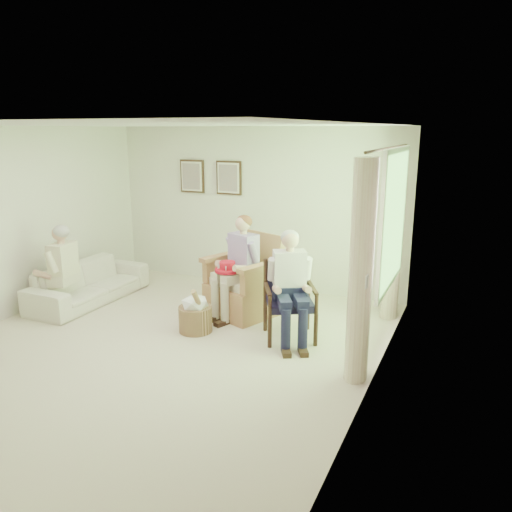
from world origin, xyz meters
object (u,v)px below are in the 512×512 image
at_px(wood_armchair, 292,297).
at_px(person_wicker, 240,259).
at_px(red_hat, 227,268).
at_px(sofa, 89,283).
at_px(person_dark, 288,279).
at_px(hatbox, 195,313).
at_px(person_sofa, 59,265).
at_px(wicker_armchair, 245,289).

distance_m(wood_armchair, person_wicker, 1.01).
bearing_deg(red_hat, sofa, -175.32).
distance_m(person_dark, hatbox, 1.32).
distance_m(person_wicker, person_sofa, 2.55).
xyz_separation_m(person_sofa, red_hat, (2.28, 0.74, 0.04)).
distance_m(red_hat, hatbox, 0.76).
bearing_deg(wicker_armchair, person_wicker, -68.92).
distance_m(person_sofa, hatbox, 2.15).
distance_m(sofa, hatbox, 2.12).
bearing_deg(hatbox, red_hat, 70.67).
bearing_deg(person_dark, person_sofa, 158.22).
distance_m(wicker_armchair, person_sofa, 2.63).
bearing_deg(person_sofa, wicker_armchair, 103.22).
xyz_separation_m(person_sofa, hatbox, (2.09, 0.20, -0.45)).
height_order(wood_armchair, person_dark, person_dark).
bearing_deg(wicker_armchair, wood_armchair, -7.38).
relative_size(person_dark, red_hat, 3.96).
bearing_deg(wicker_armchair, sofa, -146.57).
bearing_deg(red_hat, person_sofa, -161.97).
bearing_deg(hatbox, sofa, 170.34).
bearing_deg(person_wicker, person_sofa, -137.60).
bearing_deg(person_wicker, sofa, -150.04).
bearing_deg(person_sofa, sofa, 168.84).
xyz_separation_m(wood_armchair, person_sofa, (-3.28, -0.59, 0.19)).
xyz_separation_m(wicker_armchair, wood_armchair, (0.90, -0.49, 0.16)).
distance_m(sofa, person_dark, 3.32).
bearing_deg(wood_armchair, person_sofa, 160.89).
relative_size(person_wicker, person_sofa, 1.12).
bearing_deg(person_sofa, wood_armchair, 89.03).
xyz_separation_m(sofa, person_dark, (3.28, -0.12, 0.50)).
height_order(wood_armchair, hatbox, wood_armchair).
bearing_deg(wood_armchair, person_wicker, 130.06).
relative_size(person_sofa, red_hat, 3.65).
xyz_separation_m(wicker_armchair, person_sofa, (-2.38, -1.08, 0.34)).
relative_size(wood_armchair, hatbox, 1.48).
relative_size(wood_armchair, sofa, 0.48).
bearing_deg(wicker_armchair, hatbox, -86.88).
height_order(wicker_armchair, person_sofa, person_sofa).
distance_m(wicker_armchair, person_dark, 1.19).
bearing_deg(red_hat, wicker_armchair, 74.33).
relative_size(sofa, person_dark, 1.45).
height_order(wood_armchair, person_sofa, person_sofa).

